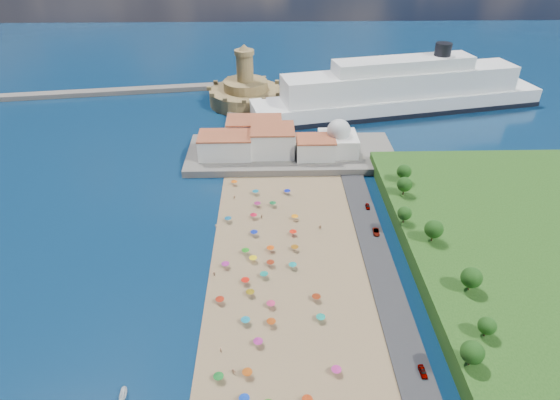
{
  "coord_description": "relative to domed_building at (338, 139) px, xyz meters",
  "views": [
    {
      "loc": [
        0.65,
        -110.51,
        94.32
      ],
      "look_at": [
        4.0,
        25.0,
        8.0
      ],
      "focal_mm": 30.0,
      "sensor_mm": 36.0,
      "label": 1
    }
  ],
  "objects": [
    {
      "name": "beachgoers",
      "position": [
        -31.23,
        -67.2,
        -7.85
      ],
      "size": [
        36.97,
        92.93,
        1.88
      ],
      "color": "tan",
      "rests_on": "beach"
    },
    {
      "name": "jetty",
      "position": [
        -42.0,
        37.0,
        -7.77
      ],
      "size": [
        18.0,
        70.0,
        2.4
      ],
      "primitive_type": "cube",
      "color": "#59544C",
      "rests_on": "ground"
    },
    {
      "name": "fortress",
      "position": [
        -42.0,
        67.0,
        -2.29
      ],
      "size": [
        40.0,
        40.0,
        32.4
      ],
      "color": "#A18750",
      "rests_on": "ground"
    },
    {
      "name": "beach_parasols",
      "position": [
        -30.75,
        -83.19,
        -6.83
      ],
      "size": [
        32.29,
        117.19,
        2.2
      ],
      "color": "gray",
      "rests_on": "beach"
    },
    {
      "name": "waterfront_buildings",
      "position": [
        -33.05,
        2.64,
        -1.1
      ],
      "size": [
        57.0,
        29.0,
        11.0
      ],
      "color": "silver",
      "rests_on": "terrace"
    },
    {
      "name": "hillside_trees",
      "position": [
        19.07,
        -75.96,
        1.12
      ],
      "size": [
        14.95,
        103.97,
        7.36
      ],
      "color": "#382314",
      "rests_on": "hillside"
    },
    {
      "name": "domed_building",
      "position": [
        0.0,
        0.0,
        0.0
      ],
      "size": [
        16.0,
        16.0,
        15.0
      ],
      "color": "silver",
      "rests_on": "terrace"
    },
    {
      "name": "cruise_ship",
      "position": [
        39.51,
        54.06,
        1.23
      ],
      "size": [
        159.02,
        55.81,
        34.46
      ],
      "color": "black",
      "rests_on": "ground"
    },
    {
      "name": "parked_cars",
      "position": [
        6.0,
        -69.22,
        -7.65
      ],
      "size": [
        2.39,
        74.64,
        1.3
      ],
      "color": "gray",
      "rests_on": "promenade"
    },
    {
      "name": "breakwater",
      "position": [
        -140.0,
        82.0,
        -7.67
      ],
      "size": [
        199.03,
        34.77,
        2.6
      ],
      "primitive_type": "cube",
      "rotation": [
        0.0,
        0.0,
        0.14
      ],
      "color": "#59544C",
      "rests_on": "ground"
    },
    {
      "name": "terrace",
      "position": [
        -20.0,
        2.0,
        -7.47
      ],
      "size": [
        90.0,
        36.0,
        3.0
      ],
      "primitive_type": "cube",
      "color": "#59544C",
      "rests_on": "ground"
    },
    {
      "name": "ground",
      "position": [
        -30.0,
        -71.0,
        -8.97
      ],
      "size": [
        700.0,
        700.0,
        0.0
      ],
      "primitive_type": "plane",
      "color": "#071938",
      "rests_on": "ground"
    }
  ]
}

